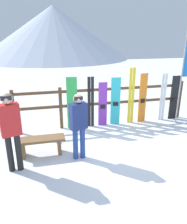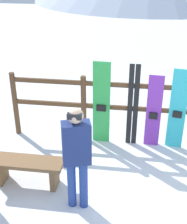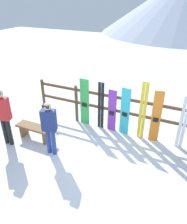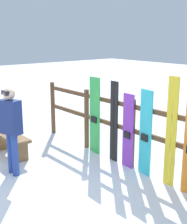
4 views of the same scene
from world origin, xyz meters
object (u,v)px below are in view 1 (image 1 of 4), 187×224
Objects in this scene: person_red at (11,127)px; snowboard_purple at (103,104)px; ski_pair_black at (91,102)px; snowboard_orange at (143,98)px; snowboard_green at (72,103)px; rental_flag at (187,59)px; ski_pair_white at (163,97)px; snowboard_black_stripe at (174,98)px; snowboard_cyan at (115,102)px; person_navy at (78,122)px; ski_pair_yellow at (131,96)px; bench at (41,143)px.

person_red is 1.22× the size of snowboard_purple.
snowboard_orange is (1.71, -0.00, 0.01)m from ski_pair_black.
snowboard_green is 3.68m from rental_flag.
snowboard_green is 0.50× the size of rental_flag.
snowboard_orange reaches higher than ski_pair_white.
snowboard_green is 1.01× the size of ski_pair_black.
snowboard_orange reaches higher than snowboard_black_stripe.
ski_pair_white reaches higher than snowboard_purple.
snowboard_purple is (0.38, -0.00, -0.10)m from ski_pair_black.
snowboard_cyan is at bearing 169.51° from rental_flag.
rental_flag reaches higher than person_red.
person_red is 2.85m from ski_pair_black.
snowboard_purple is 0.43× the size of rental_flag.
rental_flag reaches higher than person_navy.
snowboard_black_stripe is (1.14, -0.00, -0.06)m from snowboard_orange.
ski_pair_yellow is 1.14× the size of ski_pair_white.
snowboard_orange is at bearing 27.17° from person_red.
person_navy is 2.08m from snowboard_purple.
ski_pair_yellow is at bearing 165.98° from rental_flag.
snowboard_cyan is (2.32, 1.42, 0.44)m from bench.
ski_pair_white is 1.38m from rental_flag.
ski_pair_black is at bearing 179.93° from snowboard_black_stripe.
person_navy is at bearing -110.99° from ski_pair_black.
ski_pair_yellow reaches higher than snowboard_black_stripe.
snowboard_orange is (0.92, 0.00, 0.04)m from snowboard_cyan.
person_red is 0.95× the size of ski_pair_yellow.
ski_pair_black is (2.07, 1.94, -0.22)m from person_red.
snowboard_cyan is 0.92m from snowboard_orange.
ski_pair_black is at bearing 179.47° from snowboard_purple.
person_navy is at bearing -143.43° from snowboard_orange.
bench is at bearing -166.79° from rental_flag.
bench is at bearing -160.27° from ski_pair_white.
ski_pair_yellow is at bearing 26.53° from bench.
snowboard_black_stripe is at bearing 21.51° from person_red.
bench is 0.35× the size of rental_flag.
snowboard_purple is at bearing 36.59° from bench.
snowboard_cyan is 1.64m from ski_pair_white.
person_navy is 3.98m from rental_flag.
person_navy is 0.86× the size of ski_pair_yellow.
ski_pair_black reaches higher than snowboard_purple.
snowboard_orange reaches higher than ski_pair_black.
snowboard_green is at bearing 173.61° from rental_flag.
person_navy is 1.04× the size of snowboard_black_stripe.
person_navy is 2.98m from snowboard_orange.
snowboard_purple is at bearing -180.00° from snowboard_black_stripe.
snowboard_green is at bearing -179.94° from ski_pair_white.
ski_pair_black is 1.06× the size of snowboard_black_stripe.
rental_flag is (0.44, -0.39, 1.25)m from ski_pair_white.
person_navy is 3.96m from snowboard_black_stripe.
ski_pair_white is (1.12, 0.00, -0.11)m from ski_pair_yellow.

